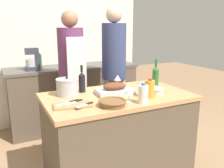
{
  "coord_description": "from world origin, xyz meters",
  "views": [
    {
      "loc": [
        -1.03,
        -1.96,
        1.51
      ],
      "look_at": [
        0.0,
        0.12,
        0.95
      ],
      "focal_mm": 38.0,
      "sensor_mm": 36.0,
      "label": 1
    }
  ],
  "objects_px": {
    "wine_bottle_green": "(156,76)",
    "stand_mixer": "(32,61)",
    "cutting_board": "(73,105)",
    "mixing_bowl": "(156,90)",
    "roasting_pan": "(115,89)",
    "wicker_basket": "(112,103)",
    "knife_bread": "(85,105)",
    "wine_glass_left": "(118,78)",
    "milk_jug": "(143,94)",
    "stock_pot": "(67,87)",
    "knife_paring": "(74,102)",
    "knife_chef": "(68,103)",
    "condiment_bottle_tall": "(40,61)",
    "person_cook_aproned": "(72,74)",
    "juice_jug": "(150,89)",
    "condiment_bottle_short": "(71,61)",
    "wine_glass_right": "(129,92)",
    "person_cook_guest": "(114,68)",
    "wine_bottle_dark": "(82,82)"
  },
  "relations": [
    {
      "from": "juice_jug",
      "to": "wine_glass_right",
      "type": "height_order",
      "value": "juice_jug"
    },
    {
      "from": "stock_pot",
      "to": "knife_paring",
      "type": "height_order",
      "value": "stock_pot"
    },
    {
      "from": "wine_bottle_dark",
      "to": "person_cook_aproned",
      "type": "bearing_deg",
      "value": 83.09
    },
    {
      "from": "condiment_bottle_tall",
      "to": "stock_pot",
      "type": "bearing_deg",
      "value": -88.23
    },
    {
      "from": "condiment_bottle_short",
      "to": "cutting_board",
      "type": "bearing_deg",
      "value": -106.31
    },
    {
      "from": "knife_bread",
      "to": "wicker_basket",
      "type": "bearing_deg",
      "value": -18.15
    },
    {
      "from": "wicker_basket",
      "to": "knife_bread",
      "type": "distance_m",
      "value": 0.23
    },
    {
      "from": "cutting_board",
      "to": "mixing_bowl",
      "type": "bearing_deg",
      "value": -0.18
    },
    {
      "from": "stand_mixer",
      "to": "wine_glass_right",
      "type": "bearing_deg",
      "value": -70.2
    },
    {
      "from": "cutting_board",
      "to": "juice_jug",
      "type": "relative_size",
      "value": 1.85
    },
    {
      "from": "wine_bottle_dark",
      "to": "wine_glass_right",
      "type": "bearing_deg",
      "value": -61.7
    },
    {
      "from": "roasting_pan",
      "to": "condiment_bottle_short",
      "type": "bearing_deg",
      "value": 89.89
    },
    {
      "from": "wine_bottle_green",
      "to": "person_cook_guest",
      "type": "distance_m",
      "value": 0.69
    },
    {
      "from": "juice_jug",
      "to": "knife_paring",
      "type": "relative_size",
      "value": 0.96
    },
    {
      "from": "cutting_board",
      "to": "wine_bottle_dark",
      "type": "distance_m",
      "value": 0.45
    },
    {
      "from": "wine_bottle_green",
      "to": "stand_mixer",
      "type": "xyz_separation_m",
      "value": [
        -1.11,
        1.25,
        0.07
      ]
    },
    {
      "from": "juice_jug",
      "to": "knife_paring",
      "type": "distance_m",
      "value": 0.7
    },
    {
      "from": "cutting_board",
      "to": "wine_bottle_green",
      "type": "height_order",
      "value": "wine_bottle_green"
    },
    {
      "from": "juice_jug",
      "to": "wine_bottle_dark",
      "type": "relative_size",
      "value": 0.66
    },
    {
      "from": "stand_mixer",
      "to": "condiment_bottle_short",
      "type": "height_order",
      "value": "stand_mixer"
    },
    {
      "from": "stock_pot",
      "to": "cutting_board",
      "type": "bearing_deg",
      "value": -99.31
    },
    {
      "from": "person_cook_guest",
      "to": "stand_mixer",
      "type": "bearing_deg",
      "value": 152.71
    },
    {
      "from": "roasting_pan",
      "to": "person_cook_aproned",
      "type": "bearing_deg",
      "value": 104.14
    },
    {
      "from": "wine_glass_right",
      "to": "wine_bottle_green",
      "type": "bearing_deg",
      "value": 32.89
    },
    {
      "from": "juice_jug",
      "to": "wine_glass_right",
      "type": "xyz_separation_m",
      "value": [
        -0.23,
        -0.03,
        0.01
      ]
    },
    {
      "from": "wine_glass_left",
      "to": "person_cook_aproned",
      "type": "xyz_separation_m",
      "value": [
        -0.36,
        0.53,
        -0.01
      ]
    },
    {
      "from": "roasting_pan",
      "to": "condiment_bottle_tall",
      "type": "xyz_separation_m",
      "value": [
        -0.47,
        1.41,
        0.12
      ]
    },
    {
      "from": "mixing_bowl",
      "to": "wine_glass_left",
      "type": "distance_m",
      "value": 0.48
    },
    {
      "from": "wine_glass_left",
      "to": "person_cook_aproned",
      "type": "height_order",
      "value": "person_cook_aproned"
    },
    {
      "from": "wicker_basket",
      "to": "milk_jug",
      "type": "height_order",
      "value": "milk_jug"
    },
    {
      "from": "knife_bread",
      "to": "wine_bottle_green",
      "type": "bearing_deg",
      "value": 18.37
    },
    {
      "from": "stock_pot",
      "to": "knife_paring",
      "type": "bearing_deg",
      "value": -95.76
    },
    {
      "from": "mixing_bowl",
      "to": "wine_glass_right",
      "type": "height_order",
      "value": "wine_glass_right"
    },
    {
      "from": "milk_jug",
      "to": "juice_jug",
      "type": "bearing_deg",
      "value": 37.61
    },
    {
      "from": "wine_glass_left",
      "to": "person_cook_guest",
      "type": "height_order",
      "value": "person_cook_guest"
    },
    {
      "from": "stock_pot",
      "to": "person_cook_guest",
      "type": "height_order",
      "value": "person_cook_guest"
    },
    {
      "from": "roasting_pan",
      "to": "mixing_bowl",
      "type": "distance_m",
      "value": 0.4
    },
    {
      "from": "mixing_bowl",
      "to": "wine_glass_left",
      "type": "bearing_deg",
      "value": 114.31
    },
    {
      "from": "mixing_bowl",
      "to": "stand_mixer",
      "type": "xyz_separation_m",
      "value": [
        -0.93,
        1.49,
        0.16
      ]
    },
    {
      "from": "wicker_basket",
      "to": "wine_glass_right",
      "type": "relative_size",
      "value": 1.92
    },
    {
      "from": "knife_chef",
      "to": "condiment_bottle_tall",
      "type": "bearing_deg",
      "value": 88.5
    },
    {
      "from": "roasting_pan",
      "to": "cutting_board",
      "type": "height_order",
      "value": "roasting_pan"
    },
    {
      "from": "cutting_board",
      "to": "knife_paring",
      "type": "bearing_deg",
      "value": 57.4
    },
    {
      "from": "milk_jug",
      "to": "condiment_bottle_short",
      "type": "bearing_deg",
      "value": 92.54
    },
    {
      "from": "wine_bottle_green",
      "to": "knife_chef",
      "type": "xyz_separation_m",
      "value": [
        -1.04,
        -0.19,
        -0.1
      ]
    },
    {
      "from": "juice_jug",
      "to": "wine_glass_left",
      "type": "distance_m",
      "value": 0.51
    },
    {
      "from": "condiment_bottle_tall",
      "to": "cutting_board",
      "type": "bearing_deg",
      "value": -90.61
    },
    {
      "from": "roasting_pan",
      "to": "wicker_basket",
      "type": "xyz_separation_m",
      "value": [
        -0.18,
        -0.32,
        -0.02
      ]
    },
    {
      "from": "roasting_pan",
      "to": "wine_glass_left",
      "type": "bearing_deg",
      "value": 57.2
    },
    {
      "from": "juice_jug",
      "to": "person_cook_aproned",
      "type": "xyz_separation_m",
      "value": [
        -0.43,
        1.04,
        -0.0
      ]
    }
  ]
}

